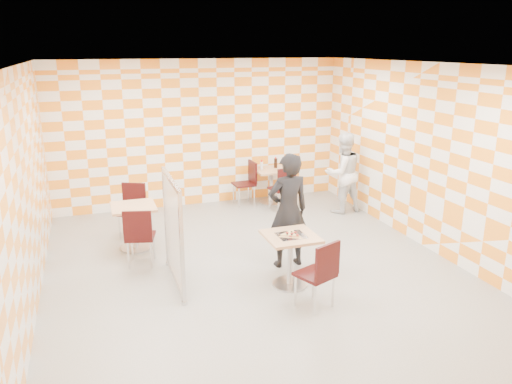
% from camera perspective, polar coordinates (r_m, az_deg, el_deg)
% --- Properties ---
extents(room_shell, '(7.00, 7.00, 7.00)m').
position_cam_1_polar(room_shell, '(7.61, -1.55, 3.15)').
color(room_shell, gray).
rests_on(room_shell, ground).
extents(main_table, '(0.70, 0.70, 0.75)m').
position_cam_1_polar(main_table, '(6.95, 3.96, -6.80)').
color(main_table, tan).
rests_on(main_table, ground).
extents(second_table, '(0.70, 0.70, 0.75)m').
position_cam_1_polar(second_table, '(10.56, 1.76, 1.37)').
color(second_table, tan).
rests_on(second_table, ground).
extents(empty_table, '(0.70, 0.70, 0.75)m').
position_cam_1_polar(empty_table, '(8.40, -13.75, -3.09)').
color(empty_table, tan).
rests_on(empty_table, ground).
extents(chair_main_front, '(0.55, 0.56, 0.92)m').
position_cam_1_polar(chair_main_front, '(6.36, 7.39, -8.85)').
color(chair_main_front, black).
rests_on(chair_main_front, ground).
extents(chair_second_front, '(0.49, 0.50, 0.92)m').
position_cam_1_polar(chair_second_front, '(10.04, 3.19, 0.76)').
color(chair_second_front, black).
rests_on(chair_second_front, ground).
extents(chair_second_side, '(0.45, 0.45, 0.92)m').
position_cam_1_polar(chair_second_side, '(10.48, -0.93, 1.45)').
color(chair_second_side, black).
rests_on(chair_second_side, ground).
extents(chair_empty_near, '(0.51, 0.52, 0.92)m').
position_cam_1_polar(chair_empty_near, '(7.70, -13.21, -4.58)').
color(chair_empty_near, black).
rests_on(chair_empty_near, ground).
extents(chair_empty_far, '(0.56, 0.56, 0.92)m').
position_cam_1_polar(chair_empty_far, '(9.04, -13.90, -1.48)').
color(chair_empty_far, black).
rests_on(chair_empty_far, ground).
extents(partition, '(0.08, 1.38, 1.55)m').
position_cam_1_polar(partition, '(6.98, -9.44, -4.41)').
color(partition, white).
rests_on(partition, ground).
extents(man_dark, '(0.65, 0.44, 1.75)m').
position_cam_1_polar(man_dark, '(7.46, 3.68, -2.14)').
color(man_dark, black).
rests_on(man_dark, ground).
extents(man_white, '(0.84, 0.68, 1.62)m').
position_cam_1_polar(man_white, '(10.09, 9.89, 2.17)').
color(man_white, white).
rests_on(man_white, ground).
extents(pizza_on_foil, '(0.40, 0.40, 0.04)m').
position_cam_1_polar(pizza_on_foil, '(6.84, 4.05, -4.85)').
color(pizza_on_foil, silver).
rests_on(pizza_on_foil, main_table).
extents(sport_bottle, '(0.06, 0.06, 0.20)m').
position_cam_1_polar(sport_bottle, '(10.46, 0.64, 3.09)').
color(sport_bottle, white).
rests_on(sport_bottle, second_table).
extents(soda_bottle, '(0.07, 0.07, 0.23)m').
position_cam_1_polar(soda_bottle, '(10.60, 2.26, 3.33)').
color(soda_bottle, black).
rests_on(soda_bottle, second_table).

